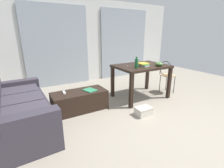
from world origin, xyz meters
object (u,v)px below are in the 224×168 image
at_px(book_stack, 143,64).
at_px(tv_remote_primary, 64,92).
at_px(shoebox, 144,111).
at_px(magazine, 90,90).
at_px(wire_chair, 167,73).
at_px(couch, 17,111).
at_px(craft_table, 141,70).
at_px(bottle_near, 136,63).
at_px(bowl, 159,64).
at_px(scissors, 127,66).
at_px(coffee_table, 80,101).

height_order(book_stack, tv_remote_primary, book_stack).
bearing_deg(shoebox, magazine, 134.06).
distance_m(tv_remote_primary, shoebox, 1.59).
relative_size(wire_chair, shoebox, 2.71).
distance_m(couch, book_stack, 2.63).
bearing_deg(craft_table, wire_chair, -7.73).
distance_m(couch, wire_chair, 3.38).
xyz_separation_m(tv_remote_primary, magazine, (0.50, -0.11, -0.00)).
bearing_deg(wire_chair, couch, 179.51).
bearing_deg(bottle_near, craft_table, 32.38).
distance_m(wire_chair, shoebox, 1.52).
xyz_separation_m(couch, book_stack, (2.58, -0.01, 0.51)).
xyz_separation_m(book_stack, magazine, (-1.26, 0.12, -0.43)).
bearing_deg(bottle_near, shoebox, -111.80).
height_order(craft_table, wire_chair, wire_chair).
height_order(craft_table, book_stack, book_stack).
xyz_separation_m(bowl, shoebox, (-0.82, -0.49, -0.76)).
xyz_separation_m(scissors, shoebox, (-0.17, -0.83, -0.72)).
xyz_separation_m(book_stack, scissors, (-0.33, 0.15, -0.03)).
bearing_deg(shoebox, scissors, 78.63).
height_order(wire_chair, tv_remote_primary, wire_chair).
bearing_deg(tv_remote_primary, bottle_near, -6.78).
xyz_separation_m(coffee_table, book_stack, (1.48, -0.15, 0.63)).
xyz_separation_m(craft_table, wire_chair, (0.76, -0.10, -0.15)).
distance_m(coffee_table, wire_chair, 2.31).
distance_m(craft_table, magazine, 1.33).
bearing_deg(wire_chair, shoebox, -153.12).
bearing_deg(coffee_table, shoebox, -39.98).
relative_size(bowl, shoebox, 0.57).
xyz_separation_m(bottle_near, magazine, (-0.99, 0.23, -0.50)).
distance_m(craft_table, book_stack, 0.17).
bearing_deg(craft_table, magazine, 178.54).
bearing_deg(couch, tv_remote_primary, 14.95).
height_order(craft_table, bottle_near, bottle_near).
bearing_deg(magazine, coffee_table, 155.30).
xyz_separation_m(wire_chair, bottle_near, (-1.07, -0.09, 0.36)).
relative_size(coffee_table, bowl, 6.02).
bearing_deg(couch, shoebox, -18.17).
bearing_deg(bottle_near, wire_chair, 4.86).
xyz_separation_m(book_stack, shoebox, (-0.50, -0.67, -0.75)).
distance_m(bottle_near, magazine, 1.13).
relative_size(craft_table, bowl, 6.79).
distance_m(coffee_table, scissors, 1.30).
bearing_deg(wire_chair, magazine, 176.21).
bearing_deg(magazine, tv_remote_primary, 151.58).
xyz_separation_m(book_stack, tv_remote_primary, (-1.76, 0.23, -0.42)).
height_order(magazine, shoebox, magazine).
xyz_separation_m(couch, shoebox, (2.08, -0.68, -0.24)).
xyz_separation_m(bottle_near, tv_remote_primary, (-1.49, 0.34, -0.49)).
height_order(bowl, scissors, bowl).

